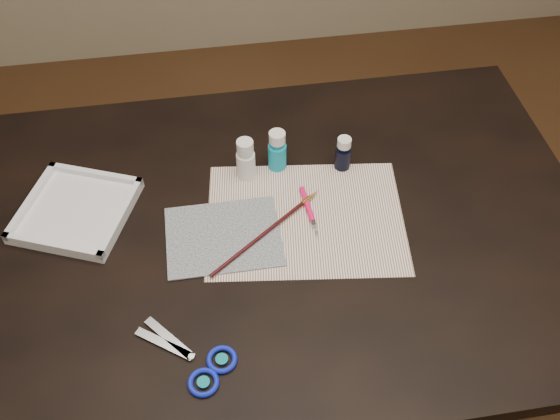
{
  "coord_description": "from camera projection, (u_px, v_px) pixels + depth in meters",
  "views": [
    {
      "loc": [
        -0.13,
        -0.8,
        1.74
      ],
      "look_at": [
        0.0,
        0.0,
        0.8
      ],
      "focal_mm": 40.0,
      "sensor_mm": 36.0,
      "label": 1
    }
  ],
  "objects": [
    {
      "name": "paintbrush",
      "position": [
        268.0,
        231.0,
        1.26
      ],
      "size": [
        0.25,
        0.19,
        0.01
      ],
      "primitive_type": null,
      "rotation": [
        0.0,
        0.0,
        0.65
      ],
      "color": "black",
      "rests_on": "canvas"
    },
    {
      "name": "ground",
      "position": [
        280.0,
        388.0,
        1.85
      ],
      "size": [
        3.5,
        3.5,
        0.02
      ],
      "primitive_type": "cube",
      "color": "#422614",
      "rests_on": "ground"
    },
    {
      "name": "scissors",
      "position": [
        180.0,
        355.0,
        1.08
      ],
      "size": [
        0.23,
        0.21,
        0.01
      ],
      "primitive_type": null,
      "rotation": [
        0.0,
        0.0,
        2.52
      ],
      "color": "silver",
      "rests_on": "table"
    },
    {
      "name": "palette_tray",
      "position": [
        76.0,
        210.0,
        1.29
      ],
      "size": [
        0.28,
        0.28,
        0.03
      ],
      "primitive_type": "cube",
      "rotation": [
        0.0,
        0.0,
        -0.39
      ],
      "color": "white",
      "rests_on": "table"
    },
    {
      "name": "paint_bottle_white",
      "position": [
        246.0,
        159.0,
        1.34
      ],
      "size": [
        0.05,
        0.05,
        0.1
      ],
      "primitive_type": "cylinder",
      "rotation": [
        0.0,
        0.0,
        0.13
      ],
      "color": "white",
      "rests_on": "table"
    },
    {
      "name": "table",
      "position": [
        280.0,
        321.0,
        1.56
      ],
      "size": [
        1.3,
        0.9,
        0.75
      ],
      "primitive_type": "cube",
      "color": "black",
      "rests_on": "ground"
    },
    {
      "name": "paint_bottle_cyan",
      "position": [
        277.0,
        150.0,
        1.36
      ],
      "size": [
        0.05,
        0.05,
        0.1
      ],
      "primitive_type": "cylinder",
      "rotation": [
        0.0,
        0.0,
        -0.15
      ],
      "color": "#1297BA",
      "rests_on": "table"
    },
    {
      "name": "paper",
      "position": [
        305.0,
        218.0,
        1.29
      ],
      "size": [
        0.44,
        0.36,
        0.0
      ],
      "primitive_type": "cube",
      "rotation": [
        0.0,
        0.0,
        -0.13
      ],
      "color": "white",
      "rests_on": "table"
    },
    {
      "name": "paint_bottle_navy",
      "position": [
        343.0,
        153.0,
        1.36
      ],
      "size": [
        0.04,
        0.04,
        0.08
      ],
      "primitive_type": "cylinder",
      "rotation": [
        0.0,
        0.0,
        0.26
      ],
      "color": "black",
      "rests_on": "table"
    },
    {
      "name": "craft_knife",
      "position": [
        310.0,
        212.0,
        1.29
      ],
      "size": [
        0.02,
        0.14,
        0.01
      ],
      "primitive_type": null,
      "rotation": [
        0.0,
        0.0,
        -1.51
      ],
      "color": "#FE1263",
      "rests_on": "paper"
    },
    {
      "name": "canvas",
      "position": [
        223.0,
        236.0,
        1.26
      ],
      "size": [
        0.23,
        0.18,
        0.0
      ],
      "primitive_type": "cube",
      "rotation": [
        0.0,
        0.0,
        -0.0
      ],
      "color": "black",
      "rests_on": "paper"
    }
  ]
}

